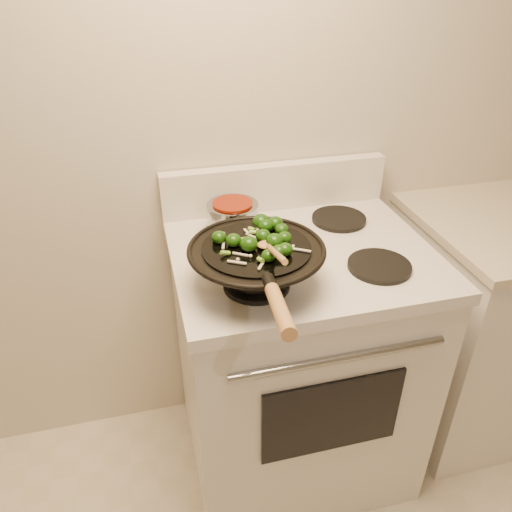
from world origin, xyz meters
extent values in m
plane|color=beige|center=(0.00, 1.50, 1.30)|extent=(3.50, 0.00, 3.50)
cube|color=silver|center=(-0.06, 1.17, 0.44)|extent=(0.76, 0.64, 0.88)
cube|color=silver|center=(-0.06, 1.17, 0.90)|extent=(0.78, 0.66, 0.04)
cube|color=silver|center=(-0.06, 1.47, 1.00)|extent=(0.78, 0.05, 0.16)
cylinder|color=gray|center=(-0.06, 0.84, 0.78)|extent=(0.60, 0.02, 0.02)
cube|color=black|center=(-0.06, 0.84, 0.55)|extent=(0.42, 0.01, 0.28)
cylinder|color=black|center=(-0.24, 1.02, 0.93)|extent=(0.18, 0.18, 0.01)
cylinder|color=black|center=(0.12, 1.02, 0.93)|extent=(0.18, 0.18, 0.01)
cylinder|color=black|center=(-0.24, 1.32, 0.93)|extent=(0.18, 0.18, 0.01)
cylinder|color=black|center=(0.12, 1.32, 0.93)|extent=(0.18, 0.18, 0.01)
cube|color=white|center=(0.78, 1.20, 0.44)|extent=(0.73, 0.60, 0.88)
torus|color=black|center=(-0.24, 1.02, 1.04)|extent=(0.36, 0.36, 0.01)
cylinder|color=black|center=(-0.24, 1.02, 1.04)|extent=(0.28, 0.28, 0.01)
cylinder|color=black|center=(-0.26, 0.82, 1.07)|extent=(0.03, 0.06, 0.04)
cylinder|color=#A1723F|center=(-0.27, 0.70, 1.09)|extent=(0.05, 0.19, 0.06)
ellipsoid|color=#143908|center=(-0.19, 1.12, 1.06)|extent=(0.03, 0.03, 0.03)
cylinder|color=#4E7F2D|center=(-0.18, 1.12, 1.05)|extent=(0.02, 0.02, 0.01)
ellipsoid|color=#143908|center=(-0.23, 0.95, 1.06)|extent=(0.04, 0.04, 0.03)
ellipsoid|color=#143908|center=(-0.20, 0.96, 1.06)|extent=(0.04, 0.04, 0.03)
ellipsoid|color=#143908|center=(-0.19, 1.10, 1.06)|extent=(0.04, 0.04, 0.03)
cylinder|color=#4E7F2D|center=(-0.18, 1.10, 1.05)|extent=(0.01, 0.01, 0.01)
ellipsoid|color=#143908|center=(-0.16, 1.02, 1.06)|extent=(0.04, 0.04, 0.03)
ellipsoid|color=#143908|center=(-0.16, 1.07, 1.06)|extent=(0.04, 0.04, 0.03)
ellipsoid|color=#143908|center=(-0.33, 1.07, 1.06)|extent=(0.04, 0.04, 0.03)
cylinder|color=#4E7F2D|center=(-0.32, 1.07, 1.05)|extent=(0.02, 0.02, 0.01)
ellipsoid|color=#143908|center=(-0.17, 1.10, 1.06)|extent=(0.04, 0.04, 0.04)
ellipsoid|color=#143908|center=(-0.26, 1.01, 1.06)|extent=(0.05, 0.05, 0.04)
ellipsoid|color=#143908|center=(-0.21, 1.04, 1.06)|extent=(0.04, 0.04, 0.03)
cylinder|color=#4E7F2D|center=(-0.20, 1.04, 1.05)|extent=(0.02, 0.02, 0.01)
ellipsoid|color=#143908|center=(-0.29, 1.04, 1.06)|extent=(0.04, 0.04, 0.03)
ellipsoid|color=#143908|center=(-0.19, 1.01, 1.06)|extent=(0.04, 0.04, 0.04)
ellipsoid|color=#143908|center=(-0.20, 1.12, 1.06)|extent=(0.05, 0.05, 0.04)
cylinder|color=#4E7F2D|center=(-0.19, 1.12, 1.05)|extent=(0.02, 0.02, 0.02)
ellipsoid|color=#143908|center=(-0.18, 0.97, 1.06)|extent=(0.04, 0.04, 0.03)
cube|color=beige|center=(-0.24, 1.07, 1.05)|extent=(0.03, 0.04, 0.00)
cube|color=beige|center=(-0.29, 1.06, 1.05)|extent=(0.02, 0.03, 0.00)
cube|color=beige|center=(-0.16, 0.99, 1.05)|extent=(0.02, 0.03, 0.00)
cube|color=beige|center=(-0.21, 1.09, 1.05)|extent=(0.02, 0.04, 0.00)
cube|color=beige|center=(-0.33, 1.09, 1.05)|extent=(0.04, 0.04, 0.00)
cube|color=beige|center=(-0.13, 0.97, 1.05)|extent=(0.05, 0.03, 0.00)
cube|color=beige|center=(-0.29, 0.99, 1.05)|extent=(0.04, 0.03, 0.00)
cube|color=beige|center=(-0.30, 0.95, 1.05)|extent=(0.05, 0.03, 0.00)
cube|color=beige|center=(-0.32, 1.05, 1.05)|extent=(0.02, 0.05, 0.00)
cube|color=beige|center=(-0.20, 0.96, 1.05)|extent=(0.03, 0.05, 0.00)
cube|color=beige|center=(-0.25, 0.93, 1.05)|extent=(0.03, 0.04, 0.00)
cube|color=beige|center=(-0.25, 1.10, 1.05)|extent=(0.01, 0.04, 0.00)
cube|color=beige|center=(-0.20, 0.97, 1.05)|extent=(0.03, 0.03, 0.00)
cylinder|color=#6CA334|center=(-0.25, 0.94, 1.05)|extent=(0.02, 0.02, 0.01)
cylinder|color=#6CA334|center=(-0.23, 1.08, 1.05)|extent=(0.02, 0.03, 0.02)
cylinder|color=#6CA334|center=(-0.28, 1.03, 1.05)|extent=(0.02, 0.01, 0.01)
cylinder|color=#6CA334|center=(-0.27, 1.05, 1.05)|extent=(0.02, 0.02, 0.02)
cylinder|color=#6CA334|center=(-0.32, 1.08, 1.05)|extent=(0.02, 0.02, 0.01)
cylinder|color=#6CA334|center=(-0.33, 1.00, 1.05)|extent=(0.02, 0.03, 0.01)
cylinder|color=#6CA334|center=(-0.31, 1.09, 1.05)|extent=(0.03, 0.02, 0.02)
cylinder|color=#6CA334|center=(-0.21, 0.96, 1.05)|extent=(0.03, 0.02, 0.01)
cylinder|color=#6CA334|center=(-0.23, 1.10, 1.05)|extent=(0.02, 0.03, 0.02)
sphere|color=beige|center=(-0.30, 0.97, 1.05)|extent=(0.01, 0.01, 0.01)
sphere|color=beige|center=(-0.27, 0.97, 1.05)|extent=(0.01, 0.01, 0.01)
sphere|color=beige|center=(-0.17, 1.02, 1.05)|extent=(0.01, 0.01, 0.01)
sphere|color=beige|center=(-0.22, 1.10, 1.05)|extent=(0.01, 0.01, 0.01)
sphere|color=beige|center=(-0.29, 1.08, 1.05)|extent=(0.01, 0.01, 0.01)
ellipsoid|color=#A1723F|center=(-0.21, 1.01, 1.05)|extent=(0.06, 0.05, 0.01)
cylinder|color=#A1723F|center=(-0.23, 0.89, 1.10)|extent=(0.04, 0.22, 0.10)
cylinder|color=gray|center=(-0.24, 1.32, 0.98)|extent=(0.16, 0.16, 0.09)
cylinder|color=#6F1705|center=(-0.24, 1.32, 1.03)|extent=(0.12, 0.12, 0.01)
cylinder|color=black|center=(-0.24, 1.19, 1.02)|extent=(0.02, 0.10, 0.02)
camera|label=1|loc=(-0.51, -0.05, 1.69)|focal=35.00mm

